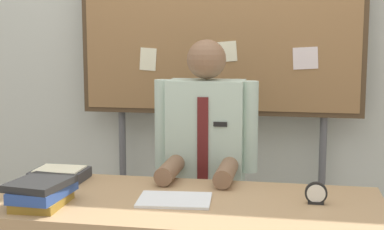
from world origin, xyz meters
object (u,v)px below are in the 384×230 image
(desk, at_px, (185,220))
(bulletin_board, at_px, (220,15))
(open_notebook, at_px, (175,200))
(book_stack, at_px, (42,192))
(desk_clock, at_px, (316,194))
(paper_tray, at_px, (60,174))
(person, at_px, (206,183))

(desk, distance_m, bulletin_board, 1.41)
(desk, bearing_deg, open_notebook, -153.45)
(bulletin_board, bearing_deg, book_stack, -114.58)
(desk_clock, distance_m, paper_tray, 1.25)
(paper_tray, bearing_deg, open_notebook, -21.58)
(person, relative_size, open_notebook, 4.58)
(desk, xyz_separation_m, open_notebook, (-0.04, -0.02, 0.10))
(person, bearing_deg, bulletin_board, 89.97)
(person, height_order, bulletin_board, bulletin_board)
(bulletin_board, xyz_separation_m, desk_clock, (0.56, -1.02, -0.78))
(desk_clock, relative_size, paper_tray, 0.36)
(bulletin_board, distance_m, paper_tray, 1.34)
(person, distance_m, bulletin_board, 1.03)
(desk_clock, bearing_deg, bulletin_board, 118.66)
(person, height_order, open_notebook, person)
(desk, bearing_deg, book_stack, -162.53)
(open_notebook, xyz_separation_m, desk_clock, (0.60, 0.07, 0.04))
(desk, height_order, paper_tray, paper_tray)
(desk, xyz_separation_m, paper_tray, (-0.68, 0.23, 0.12))
(person, relative_size, book_stack, 4.64)
(bulletin_board, xyz_separation_m, paper_tray, (-0.68, -0.85, -0.80))
(book_stack, xyz_separation_m, desk_clock, (1.14, 0.24, -0.02))
(book_stack, height_order, paper_tray, book_stack)
(desk, distance_m, open_notebook, 0.11)
(desk, height_order, open_notebook, open_notebook)
(paper_tray, bearing_deg, book_stack, -76.28)
(book_stack, height_order, open_notebook, book_stack)
(desk, relative_size, book_stack, 5.55)
(person, xyz_separation_m, open_notebook, (-0.04, -0.60, 0.08))
(bulletin_board, bearing_deg, paper_tray, -128.65)
(bulletin_board, distance_m, desk_clock, 1.40)
(open_notebook, distance_m, desk_clock, 0.61)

